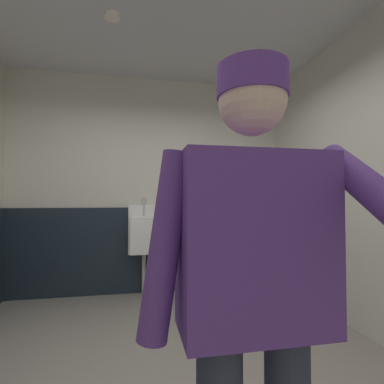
% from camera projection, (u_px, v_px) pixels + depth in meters
% --- Properties ---
extents(wall_back, '(4.19, 0.12, 2.85)m').
position_uv_depth(wall_back, '(152.00, 184.00, 3.87)').
color(wall_back, beige).
rests_on(wall_back, ground_plane).
extents(wainscot_band_back, '(3.59, 0.03, 1.11)m').
position_uv_depth(wainscot_band_back, '(152.00, 249.00, 3.77)').
color(wainscot_band_back, '#19232D').
rests_on(wainscot_band_back, ground_plane).
extents(downlight_far, '(0.14, 0.14, 0.03)m').
position_uv_depth(downlight_far, '(112.00, 16.00, 2.52)').
color(downlight_far, white).
extents(urinal_solo, '(0.40, 0.34, 1.24)m').
position_uv_depth(urinal_solo, '(144.00, 234.00, 3.62)').
color(urinal_solo, white).
rests_on(urinal_solo, ground_plane).
extents(person, '(0.68, 0.60, 1.63)m').
position_uv_depth(person, '(255.00, 282.00, 0.87)').
color(person, '#2D3342').
rests_on(person, ground_plane).
extents(soap_dispenser, '(0.10, 0.07, 0.18)m').
position_uv_depth(soap_dispenser, '(171.00, 194.00, 3.82)').
color(soap_dispenser, silver).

